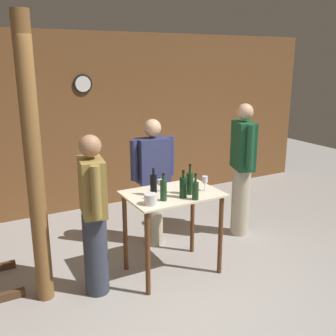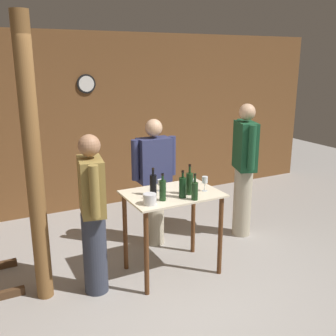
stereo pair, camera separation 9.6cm
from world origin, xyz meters
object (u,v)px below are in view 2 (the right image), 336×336
Objects in this scene: wine_bottle_left at (163,190)px; person_visitor_bearded at (154,180)px; wine_bottle_far_left at (153,184)px; person_visitor_with_scarf at (244,168)px; wine_glass_near_right at (205,180)px; wine_bottle_right at (195,190)px; wine_glass_near_center at (193,183)px; wine_glass_near_left at (160,183)px; ice_bucket at (150,199)px; wine_bottle_center at (183,187)px; wine_bottle_far_right at (190,183)px; wooden_post at (34,166)px; person_host at (93,212)px.

wine_bottle_left is 0.17× the size of person_visitor_bearded.
wine_bottle_far_left is 1.55m from person_visitor_with_scarf.
wine_glass_near_right is (0.53, 0.05, 0.01)m from wine_bottle_left.
wine_glass_near_center is at bearing 62.12° from wine_bottle_right.
wine_glass_near_left reaches higher than ice_bucket.
wine_bottle_right is at bearing -45.30° from wine_bottle_far_left.
wine_bottle_far_left is 1.03× the size of wine_bottle_center.
ice_bucket is (-0.49, -0.08, -0.07)m from wine_bottle_far_right.
wine_bottle_center is 1.40m from person_visitor_with_scarf.
wooden_post is 1.63m from wine_glass_near_center.
wine_bottle_center is 0.39m from ice_bucket.
wine_bottle_left is 0.95m from person_visitor_bearded.
person_visitor_bearded is at bearing 90.82° from wine_bottle_far_right.
wooden_post is 1.53× the size of person_visitor_with_scarf.
wine_glass_near_center reaches higher than wine_glass_near_left.
person_visitor_with_scarf is at bearing 21.56° from wine_bottle_left.
wine_bottle_far_right is 0.51m from ice_bucket.
wooden_post is 1.68× the size of person_visitor_bearded.
wine_bottle_far_right is at bearing 77.29° from wine_bottle_right.
wooden_post is 20.61× the size of ice_bucket.
wine_glass_near_center reaches higher than ice_bucket.
wine_glass_near_center is 0.83× the size of wine_glass_near_right.
wine_bottle_far_left is 2.31× the size of wine_glass_near_left.
wooden_post is 21.08× the size of wine_glass_near_left.
wine_bottle_far_right is 0.20× the size of person_visitor_bearded.
wine_glass_near_left is 0.08× the size of person_visitor_bearded.
wine_bottle_far_left is 0.56m from wine_glass_near_right.
wooden_post is 1.56m from wine_bottle_right.
wine_bottle_left is 2.20× the size of wine_glass_near_left.
wooden_post is at bearing 173.33° from wine_bottle_far_left.
person_visitor_with_scarf is (1.18, 0.71, -0.09)m from wine_bottle_right.
wine_glass_near_center is 1.04× the size of ice_bucket.
person_visitor_with_scarf reaches higher than person_visitor_bearded.
person_host is at bearing 168.17° from wine_bottle_center.
wine_bottle_center reaches higher than wine_bottle_right.
wine_bottle_left is 2.07× the size of wine_glass_near_center.
wine_glass_near_right is at bearing 7.70° from ice_bucket.
wine_bottle_left is 0.17× the size of person_host.
wine_bottle_far_right reaches higher than wine_bottle_left.
wine_bottle_far_right is at bearing 6.59° from wine_bottle_left.
wine_glass_near_right is 0.70m from ice_bucket.
wine_bottle_far_right is 0.86m from person_visitor_bearded.
ice_bucket is 1.05m from person_visitor_bearded.
wine_bottle_left is at bearing 156.27° from wine_bottle_right.
wine_bottle_center is at bearing -96.52° from person_visitor_bearded.
wine_bottle_right is (1.46, -0.45, -0.32)m from wooden_post.
wine_glass_near_right is (0.31, 0.07, 0.01)m from wine_bottle_center.
person_host reaches higher than wine_bottle_left.
person_visitor_bearded reaches higher than wine_bottle_center.
wine_bottle_left is at bearing -15.38° from wooden_post.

